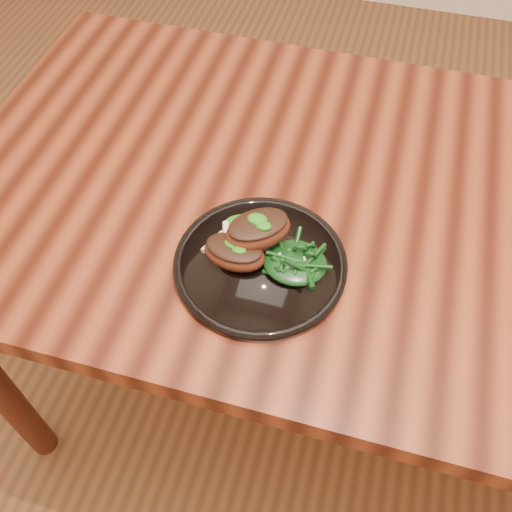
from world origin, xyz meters
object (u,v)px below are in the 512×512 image
Objects in this scene: desk at (409,242)px; lamb_chop_front at (234,252)px; plate at (260,264)px; greens_heap at (295,260)px.

desk is 15.70× the size of lamb_chop_front.
desk is 0.30m from plate.
lamb_chop_front reaches higher than plate.
plate is at bearing -174.81° from greens_heap.
greens_heap reaches higher than desk.
lamb_chop_front is at bearing -166.53° from plate.
lamb_chop_front reaches higher than desk.
lamb_chop_front is (-0.26, -0.19, 0.12)m from desk.
desk is 16.66× the size of greens_heap.
desk is 6.16× the size of plate.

